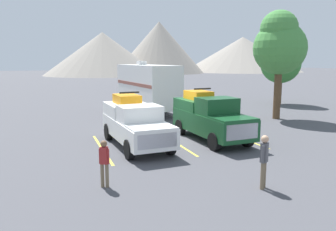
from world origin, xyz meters
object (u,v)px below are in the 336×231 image
Objects in this scene: pickup_truck_a at (135,122)px; camper_trailer_a at (147,86)px; person_a at (264,158)px; person_b at (104,160)px; pickup_truck_b at (210,117)px.

camper_trailer_a reaches higher than pickup_truck_a.
pickup_truck_a is 3.23× the size of person_a.
pickup_truck_a is at bearing 65.19° from person_b.
pickup_truck_b reaches higher than person_b.
pickup_truck_b is 3.11× the size of person_a.
person_b is (-6.22, -4.81, -0.30)m from pickup_truck_b.
person_a is at bearing -21.28° from person_b.
camper_trailer_a is (-0.39, 9.93, 0.89)m from pickup_truck_b.
camper_trailer_a is at bearing 68.43° from person_b.
camper_trailer_a reaches higher than person_b.
pickup_truck_b is at bearing 37.70° from person_b.
camper_trailer_a is 5.08× the size of person_a.
person_b is (-5.83, -14.74, -1.19)m from camper_trailer_a.
pickup_truck_b is at bearing -1.76° from pickup_truck_a.
person_b is at bearing -111.57° from camper_trailer_a.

